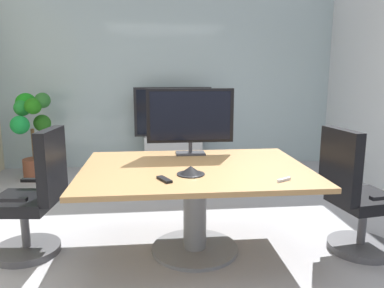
{
  "coord_description": "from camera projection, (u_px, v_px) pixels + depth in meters",
  "views": [
    {
      "loc": [
        -0.24,
        -3.01,
        1.55
      ],
      "look_at": [
        0.08,
        0.27,
        0.91
      ],
      "focal_mm": 34.81,
      "sensor_mm": 36.0,
      "label": 1
    }
  ],
  "objects": [
    {
      "name": "wall_back_glass_partition",
      "position": [
        169.0,
        77.0,
        6.06
      ],
      "size": [
        5.47,
        0.1,
        2.92
      ],
      "primitive_type": "cube",
      "color": "#9EB2B7",
      "rests_on": "ground"
    },
    {
      "name": "ground_plane",
      "position": [
        186.0,
        252.0,
        3.26
      ],
      "size": [
        7.31,
        7.31,
        0.0
      ],
      "primitive_type": "plane",
      "color": "#99999E"
    },
    {
      "name": "conference_table",
      "position": [
        195.0,
        187.0,
        3.18
      ],
      "size": [
        1.9,
        1.36,
        0.76
      ],
      "color": "olive",
      "rests_on": "ground"
    },
    {
      "name": "tv_monitor",
      "position": [
        190.0,
        118.0,
        3.57
      ],
      "size": [
        0.84,
        0.18,
        0.64
      ],
      "color": "#333338",
      "rests_on": "conference_table"
    },
    {
      "name": "conference_phone",
      "position": [
        191.0,
        171.0,
        2.91
      ],
      "size": [
        0.22,
        0.22,
        0.07
      ],
      "color": "black",
      "rests_on": "conference_table"
    },
    {
      "name": "potted_plant",
      "position": [
        32.0,
        127.0,
        5.31
      ],
      "size": [
        0.52,
        0.59,
        1.26
      ],
      "color": "brown",
      "rests_on": "ground"
    },
    {
      "name": "office_chair_right",
      "position": [
        355.0,
        202.0,
        3.18
      ],
      "size": [
        0.62,
        0.6,
        1.09
      ],
      "rotation": [
        0.0,
        0.0,
        1.72
      ],
      "color": "#4C4C51",
      "rests_on": "ground"
    },
    {
      "name": "office_chair_left",
      "position": [
        34.0,
        203.0,
        3.15
      ],
      "size": [
        0.62,
        0.6,
        1.09
      ],
      "rotation": [
        0.0,
        0.0,
        -1.68
      ],
      "color": "#4C4C51",
      "rests_on": "ground"
    },
    {
      "name": "remote_control",
      "position": [
        164.0,
        179.0,
        2.76
      ],
      "size": [
        0.12,
        0.17,
        0.02
      ],
      "primitive_type": "cube",
      "rotation": [
        0.0,
        0.0,
        0.44
      ],
      "color": "black",
      "rests_on": "conference_table"
    },
    {
      "name": "whiteboard_marker",
      "position": [
        284.0,
        180.0,
        2.75
      ],
      "size": [
        0.12,
        0.08,
        0.02
      ],
      "primitive_type": "cube",
      "rotation": [
        0.0,
        0.0,
        0.54
      ],
      "color": "silver",
      "rests_on": "conference_table"
    },
    {
      "name": "wall_display_unit",
      "position": [
        173.0,
        142.0,
        5.91
      ],
      "size": [
        1.2,
        0.36,
        1.31
      ],
      "color": "#B7BABC",
      "rests_on": "ground"
    }
  ]
}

